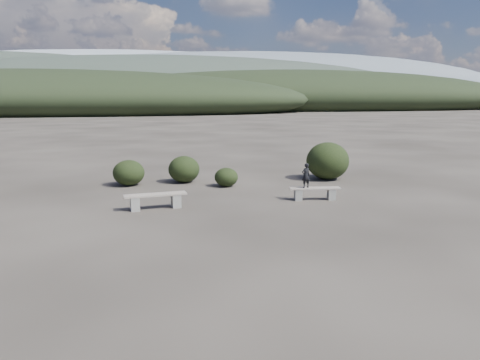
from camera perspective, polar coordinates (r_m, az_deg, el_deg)
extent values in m
plane|color=#2A2520|center=(10.62, 5.47, -9.12)|extent=(1200.00, 1200.00, 0.00)
cube|color=gray|center=(14.85, -12.71, -2.84)|extent=(0.33, 0.42, 0.43)
cube|color=gray|center=(15.04, -7.80, -2.52)|extent=(0.33, 0.42, 0.43)
cube|color=gray|center=(14.88, -10.27, -1.77)|extent=(1.98, 0.71, 0.05)
cube|color=gray|center=(16.05, 7.10, -1.78)|extent=(0.28, 0.36, 0.38)
cube|color=gray|center=(16.29, 11.07, -1.72)|extent=(0.28, 0.36, 0.38)
cube|color=gray|center=(16.12, 9.12, -1.00)|extent=(1.75, 0.56, 0.05)
imported|color=black|center=(15.97, 8.03, 0.55)|extent=(0.35, 0.28, 0.84)
ellipsoid|color=black|center=(19.01, -13.41, 0.86)|extent=(1.24, 1.24, 1.02)
ellipsoid|color=black|center=(19.28, -6.85, 1.31)|extent=(1.27, 1.27, 1.09)
ellipsoid|color=black|center=(18.31, -1.69, 0.35)|extent=(0.92, 0.92, 0.74)
ellipsoid|color=black|center=(20.19, 10.64, 2.31)|extent=(1.81, 1.81, 1.58)
ellipsoid|color=black|center=(102.12, -22.84, 8.98)|extent=(110.00, 40.00, 12.00)
ellipsoid|color=black|center=(125.45, 7.67, 9.97)|extent=(120.00, 44.00, 14.00)
ellipsoid|color=#2E392F|center=(169.68, -9.19, 10.73)|extent=(190.00, 64.00, 24.00)
ellipsoid|color=slate|center=(318.13, 3.34, 11.36)|extent=(340.00, 110.00, 44.00)
ellipsoid|color=#97A0AA|center=(410.66, -14.02, 11.19)|extent=(460.00, 140.00, 56.00)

